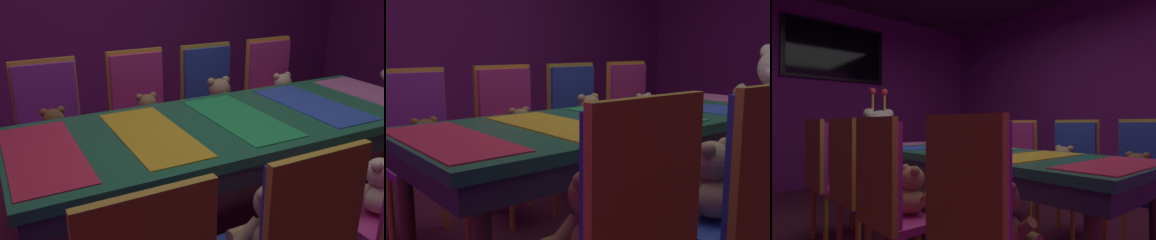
{
  "view_description": "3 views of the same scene",
  "coord_description": "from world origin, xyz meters",
  "views": [
    {
      "loc": [
        1.81,
        -1.23,
        1.53
      ],
      "look_at": [
        -0.16,
        -0.22,
        0.71
      ],
      "focal_mm": 39.1,
      "sensor_mm": 36.0,
      "label": 1
    },
    {
      "loc": [
        1.65,
        -1.73,
        1.11
      ],
      "look_at": [
        -0.19,
        -0.23,
        0.71
      ],
      "focal_mm": 41.35,
      "sensor_mm": 36.0,
      "label": 2
    },
    {
      "loc": [
        -1.61,
        -1.7,
        0.95
      ],
      "look_at": [
        -0.12,
        -0.0,
        0.98
      ],
      "focal_mm": 28.65,
      "sensor_mm": 36.0,
      "label": 3
    }
  ],
  "objects": [
    {
      "name": "banquet_table",
      "position": [
        0.0,
        -0.0,
        0.65
      ],
      "size": [
        0.9,
        2.46,
        0.75
      ],
      "color": "#26724C",
      "rests_on": "ground_plane"
    },
    {
      "name": "chair_left_1",
      "position": [
        -0.86,
        -0.27,
        0.6
      ],
      "size": [
        0.42,
        0.41,
        0.98
      ],
      "color": "#CC338C",
      "rests_on": "ground_plane"
    },
    {
      "name": "teddy_right_0",
      "position": [
        0.7,
        -0.9,
        0.58
      ],
      "size": [
        0.24,
        0.31,
        0.29
      ],
      "rotation": [
        0.0,
        0.0,
        3.14
      ],
      "color": "brown",
      "rests_on": "chair_right_0"
    },
    {
      "name": "teddy_left_1",
      "position": [
        -0.72,
        -0.27,
        0.57
      ],
      "size": [
        0.22,
        0.28,
        0.27
      ],
      "color": "#9E7247",
      "rests_on": "chair_left_1"
    },
    {
      "name": "teddy_left_3",
      "position": [
        -0.69,
        0.87,
        0.58
      ],
      "size": [
        0.23,
        0.3,
        0.28
      ],
      "color": "beige",
      "rests_on": "chair_left_3"
    },
    {
      "name": "teddy_left_0",
      "position": [
        -0.68,
        -0.89,
        0.57
      ],
      "size": [
        0.22,
        0.29,
        0.27
      ],
      "color": "brown",
      "rests_on": "chair_left_0"
    },
    {
      "name": "chair_right_1",
      "position": [
        0.86,
        -0.32,
        0.6
      ],
      "size": [
        0.42,
        0.41,
        0.98
      ],
      "rotation": [
        0.0,
        0.0,
        3.14
      ],
      "color": "#2D47B2",
      "rests_on": "ground_plane"
    },
    {
      "name": "teddy_left_2",
      "position": [
        -0.68,
        0.28,
        0.59
      ],
      "size": [
        0.26,
        0.34,
        0.32
      ],
      "color": "tan",
      "rests_on": "chair_left_2"
    },
    {
      "name": "wall_left",
      "position": [
        -2.6,
        0.0,
        1.4
      ],
      "size": [
        0.12,
        6.4,
        2.8
      ],
      "primitive_type": "cube",
      "color": "#721E72",
      "rests_on": "ground_plane"
    },
    {
      "name": "chair_left_3",
      "position": [
        -0.84,
        0.87,
        0.6
      ],
      "size": [
        0.42,
        0.41,
        0.98
      ],
      "color": "#CC338C",
      "rests_on": "ground_plane"
    },
    {
      "name": "chair_left_0",
      "position": [
        -0.83,
        -0.89,
        0.6
      ],
      "size": [
        0.42,
        0.41,
        0.98
      ],
      "color": "purple",
      "rests_on": "ground_plane"
    },
    {
      "name": "teddy_right_1",
      "position": [
        0.72,
        -0.32,
        0.59
      ],
      "size": [
        0.25,
        0.32,
        0.31
      ],
      "rotation": [
        0.0,
        0.0,
        3.14
      ],
      "color": "tan",
      "rests_on": "chair_right_1"
    },
    {
      "name": "chair_left_2",
      "position": [
        -0.83,
        0.28,
        0.6
      ],
      "size": [
        0.42,
        0.41,
        0.98
      ],
      "color": "#2D47B2",
      "rests_on": "ground_plane"
    },
    {
      "name": "chair_right_0",
      "position": [
        0.84,
        -0.9,
        0.6
      ],
      "size": [
        0.42,
        0.41,
        0.98
      ],
      "rotation": [
        0.0,
        0.0,
        3.14
      ],
      "color": "#2D47B2",
      "rests_on": "ground_plane"
    }
  ]
}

